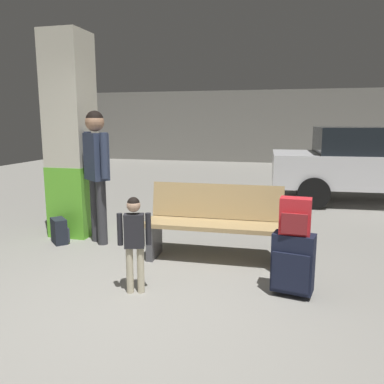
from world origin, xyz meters
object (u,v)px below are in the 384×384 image
at_px(backpack_bright, 295,217).
at_px(parked_car_near, 376,163).
at_px(structural_pillar, 71,137).
at_px(suitcase, 293,263).
at_px(bench, 214,223).
at_px(adult, 96,163).
at_px(child, 134,235).
at_px(backpack_dark_floor, 60,231).

bearing_deg(backpack_bright, parked_car_near, 71.86).
height_order(structural_pillar, suitcase, structural_pillar).
height_order(bench, adult, adult).
distance_m(structural_pillar, adult, 0.70).
distance_m(structural_pillar, bench, 2.45).
bearing_deg(parked_car_near, backpack_bright, -108.14).
height_order(adult, parked_car_near, adult).
bearing_deg(adult, structural_pillar, 150.08).
xyz_separation_m(structural_pillar, suitcase, (3.09, -1.37, -1.08)).
height_order(child, adult, adult).
relative_size(suitcase, backpack_dark_floor, 1.78).
height_order(bench, suitcase, bench).
distance_m(suitcase, backpack_bright, 0.45).
xyz_separation_m(backpack_bright, child, (-1.47, -0.31, -0.19)).
height_order(bench, backpack_dark_floor, bench).
bearing_deg(backpack_bright, child, -168.21).
bearing_deg(bench, adult, 170.85).
xyz_separation_m(backpack_bright, adult, (-2.55, 1.06, 0.32)).
xyz_separation_m(suitcase, backpack_dark_floor, (-3.06, 0.90, -0.15)).
height_order(bench, parked_car_near, parked_car_near).
bearing_deg(adult, backpack_dark_floor, -162.53).
distance_m(bench, suitcase, 1.22).
relative_size(bench, backpack_dark_floor, 4.74).
bearing_deg(suitcase, parked_car_near, 71.85).
distance_m(suitcase, child, 1.52).
distance_m(child, adult, 1.82).
height_order(adult, backpack_dark_floor, adult).
relative_size(backpack_bright, backpack_dark_floor, 1.00).
xyz_separation_m(bench, backpack_dark_floor, (-2.14, 0.10, -0.28)).
bearing_deg(adult, child, -51.57).
bearing_deg(backpack_dark_floor, backpack_bright, -16.39).
distance_m(structural_pillar, backpack_bright, 3.44).
distance_m(bench, child, 1.24).
height_order(structural_pillar, child, structural_pillar).
xyz_separation_m(adult, backpack_dark_floor, (-0.51, -0.16, -0.92)).
height_order(structural_pillar, parked_car_near, structural_pillar).
relative_size(bench, child, 1.71).
height_order(backpack_bright, backpack_dark_floor, backpack_bright).
height_order(child, backpack_dark_floor, child).
relative_size(suitcase, backpack_bright, 1.78).
bearing_deg(parked_car_near, suitcase, -108.15).
relative_size(bench, backpack_bright, 4.74).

